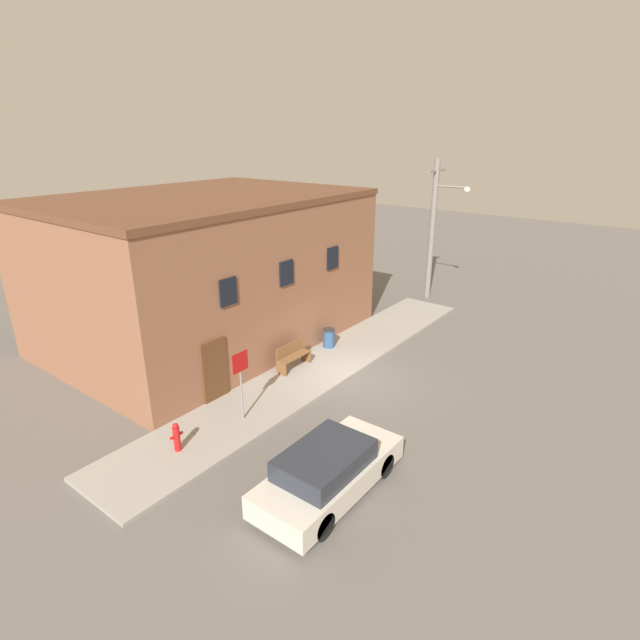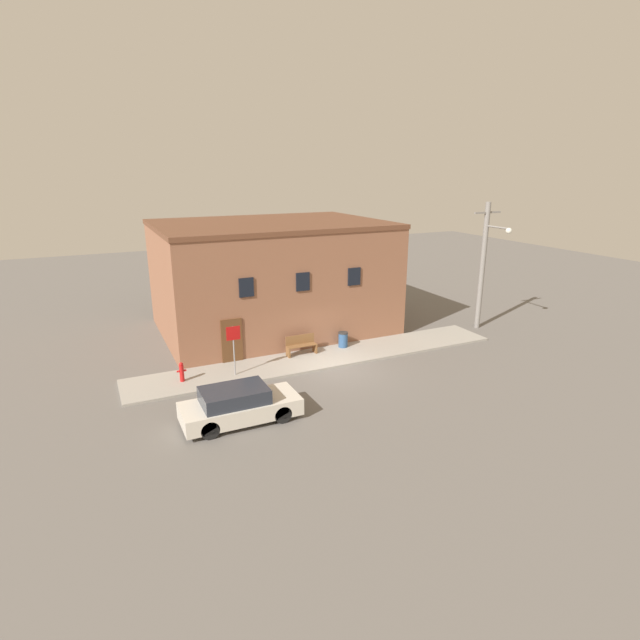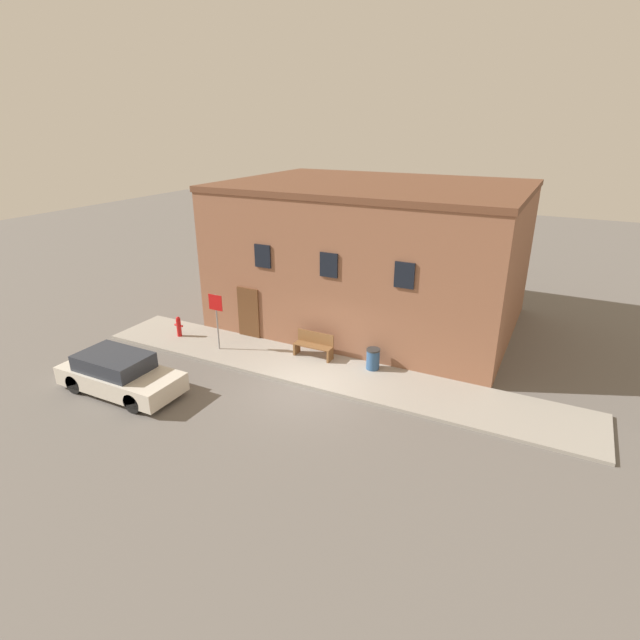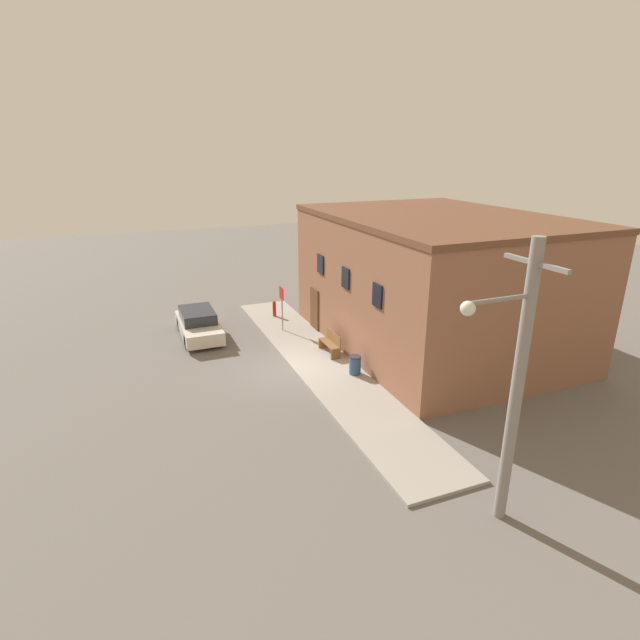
{
  "view_description": "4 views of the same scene",
  "coord_description": "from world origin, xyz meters",
  "px_view_note": "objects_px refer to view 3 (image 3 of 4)",
  "views": [
    {
      "loc": [
        -13.58,
        -8.95,
        8.47
      ],
      "look_at": [
        -0.13,
        1.33,
        2.0
      ],
      "focal_mm": 28.0,
      "sensor_mm": 36.0,
      "label": 1
    },
    {
      "loc": [
        -9.79,
        -19.07,
        8.86
      ],
      "look_at": [
        -0.13,
        1.33,
        2.0
      ],
      "focal_mm": 28.0,
      "sensor_mm": 36.0,
      "label": 2
    },
    {
      "loc": [
        7.21,
        -13.07,
        8.43
      ],
      "look_at": [
        -0.13,
        1.33,
        2.0
      ],
      "focal_mm": 28.0,
      "sensor_mm": 36.0,
      "label": 3
    },
    {
      "loc": [
        18.23,
        -6.1,
        8.93
      ],
      "look_at": [
        -0.13,
        1.33,
        2.0
      ],
      "focal_mm": 28.0,
      "sensor_mm": 36.0,
      "label": 4
    }
  ],
  "objects_px": {
    "fire_hydrant": "(179,326)",
    "stop_sign": "(216,312)",
    "parked_car": "(119,374)",
    "trash_bin": "(373,359)",
    "bench": "(314,345)"
  },
  "relations": [
    {
      "from": "fire_hydrant",
      "to": "parked_car",
      "type": "distance_m",
      "value": 4.47
    },
    {
      "from": "bench",
      "to": "parked_car",
      "type": "relative_size",
      "value": 0.35
    },
    {
      "from": "fire_hydrant",
      "to": "bench",
      "type": "relative_size",
      "value": 0.57
    },
    {
      "from": "stop_sign",
      "to": "parked_car",
      "type": "bearing_deg",
      "value": -103.91
    },
    {
      "from": "parked_car",
      "to": "trash_bin",
      "type": "bearing_deg",
      "value": 36.39
    },
    {
      "from": "fire_hydrant",
      "to": "bench",
      "type": "bearing_deg",
      "value": 7.85
    },
    {
      "from": "trash_bin",
      "to": "bench",
      "type": "bearing_deg",
      "value": -178.35
    },
    {
      "from": "stop_sign",
      "to": "trash_bin",
      "type": "distance_m",
      "value": 6.23
    },
    {
      "from": "parked_car",
      "to": "fire_hydrant",
      "type": "bearing_deg",
      "value": 106.47
    },
    {
      "from": "fire_hydrant",
      "to": "trash_bin",
      "type": "xyz_separation_m",
      "value": [
        8.27,
        0.88,
        -0.04
      ]
    },
    {
      "from": "stop_sign",
      "to": "bench",
      "type": "distance_m",
      "value": 3.96
    },
    {
      "from": "fire_hydrant",
      "to": "stop_sign",
      "type": "height_order",
      "value": "stop_sign"
    },
    {
      "from": "fire_hydrant",
      "to": "bench",
      "type": "distance_m",
      "value": 5.96
    },
    {
      "from": "fire_hydrant",
      "to": "stop_sign",
      "type": "distance_m",
      "value": 2.53
    },
    {
      "from": "fire_hydrant",
      "to": "parked_car",
      "type": "xyz_separation_m",
      "value": [
        1.27,
        -4.28,
        0.1
      ]
    }
  ]
}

